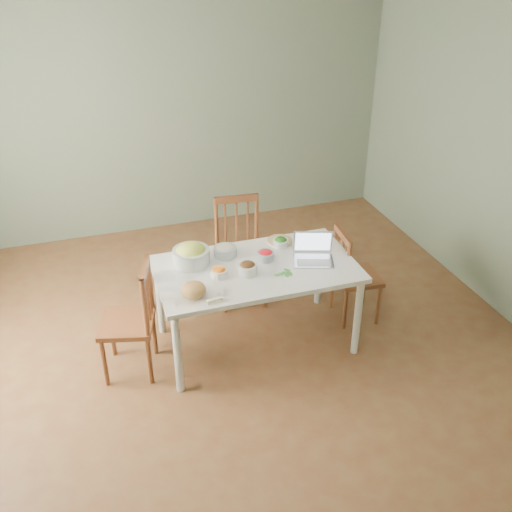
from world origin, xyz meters
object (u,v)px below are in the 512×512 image
object	(u,v)px
chair_right	(357,275)
laptop	(314,250)
bowl_squash	(191,254)
chair_far	(241,254)
bread_boule	(193,290)
chair_left	(127,320)
dining_table	(256,305)

from	to	relation	value
chair_right	laptop	bearing A→B (deg)	112.97
chair_right	bowl_squash	xyz separation A→B (m)	(-1.45, 0.12, 0.40)
chair_far	bread_boule	distance (m)	1.17
chair_left	chair_far	bearing A→B (deg)	136.00
chair_far	bowl_squash	size ratio (longest dim) A/B	3.36
dining_table	bowl_squash	xyz separation A→B (m)	(-0.48, 0.21, 0.46)
dining_table	laptop	xyz separation A→B (m)	(0.47, -0.07, 0.49)
chair_right	bread_boule	bearing A→B (deg)	108.19
chair_far	laptop	size ratio (longest dim) A/B	3.14
bowl_squash	bread_boule	bearing A→B (deg)	-100.67
bread_boule	bowl_squash	world-z (taller)	bowl_squash
chair_left	laptop	size ratio (longest dim) A/B	3.01
chair_left	chair_right	xyz separation A→B (m)	(2.03, 0.11, -0.04)
dining_table	bowl_squash	bearing A→B (deg)	155.98
laptop	chair_right	bearing A→B (deg)	36.29
bread_boule	bowl_squash	distance (m)	0.49
dining_table	laptop	size ratio (longest dim) A/B	5.04
bowl_squash	laptop	bearing A→B (deg)	-16.82
chair_right	laptop	xyz separation A→B (m)	(-0.51, -0.16, 0.42)
bread_boule	chair_right	bearing A→B (deg)	12.93
bread_boule	chair_left	bearing A→B (deg)	153.80
chair_far	chair_left	world-z (taller)	chair_far
chair_far	chair_left	xyz separation A→B (m)	(-1.13, -0.68, -0.02)
dining_table	laptop	bearing A→B (deg)	-8.85
chair_far	laptop	xyz separation A→B (m)	(0.40, -0.73, 0.36)
bowl_squash	laptop	xyz separation A→B (m)	(0.94, -0.29, 0.02)
chair_left	chair_right	distance (m)	2.04
dining_table	bowl_squash	distance (m)	0.70
chair_left	bread_boule	distance (m)	0.64
chair_left	bowl_squash	size ratio (longest dim) A/B	3.22
chair_left	laptop	bearing A→B (deg)	102.91
chair_right	laptop	size ratio (longest dim) A/B	2.76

